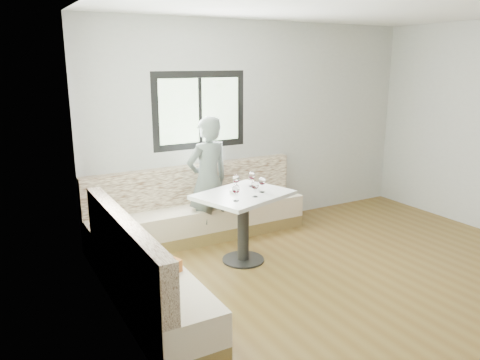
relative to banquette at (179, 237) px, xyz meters
name	(u,v)px	position (x,y,z in m)	size (l,w,h in m)	color
room	(385,154)	(1.51, -1.55, 1.08)	(5.01, 5.01, 2.81)	brown
banquette	(179,237)	(0.00, 0.00, 0.00)	(2.90, 2.80, 0.95)	olive
table	(243,210)	(0.68, -0.29, 0.29)	(1.19, 1.05, 0.82)	black
person	(208,181)	(0.60, 0.46, 0.48)	(0.59, 0.39, 1.63)	#525A55
olive_ramekin	(233,191)	(0.59, -0.22, 0.51)	(0.09, 0.09, 0.04)	white
wine_glass_a	(236,190)	(0.46, -0.52, 0.62)	(0.08, 0.08, 0.18)	white
wine_glass_b	(255,185)	(0.72, -0.48, 0.62)	(0.08, 0.08, 0.18)	white
wine_glass_c	(262,181)	(0.88, -0.36, 0.62)	(0.08, 0.08, 0.18)	white
wine_glass_d	(236,179)	(0.67, -0.14, 0.62)	(0.08, 0.08, 0.18)	white
wine_glass_e	(252,176)	(0.91, -0.09, 0.62)	(0.08, 0.08, 0.18)	white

